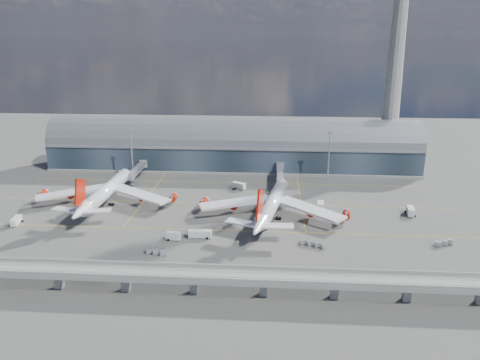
# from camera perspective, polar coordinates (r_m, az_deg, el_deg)

# --- Properties ---
(ground) EXTENTS (500.00, 500.00, 0.00)m
(ground) POSITION_cam_1_polar(r_m,az_deg,el_deg) (188.32, -2.88, -4.92)
(ground) COLOR #474744
(ground) RESTS_ON ground
(taxi_lines) EXTENTS (200.00, 80.12, 0.01)m
(taxi_lines) POSITION_cam_1_polar(r_m,az_deg,el_deg) (208.80, -2.17, -2.63)
(taxi_lines) COLOR gold
(taxi_lines) RESTS_ON ground
(terminal) EXTENTS (200.00, 30.00, 28.00)m
(terminal) POSITION_cam_1_polar(r_m,az_deg,el_deg) (258.90, -0.88, 3.96)
(terminal) COLOR #202C36
(terminal) RESTS_ON ground
(control_tower) EXTENTS (19.00, 19.00, 103.00)m
(control_tower) POSITION_cam_1_polar(r_m,az_deg,el_deg) (264.40, 18.31, 12.24)
(control_tower) COLOR gray
(control_tower) RESTS_ON ground
(guideway) EXTENTS (220.00, 8.50, 7.20)m
(guideway) POSITION_cam_1_polar(r_m,az_deg,el_deg) (136.89, -5.68, -11.58)
(guideway) COLOR gray
(guideway) RESTS_ON ground
(floodlight_mast_left) EXTENTS (3.00, 0.70, 25.70)m
(floodlight_mast_left) POSITION_cam_1_polar(r_m,az_deg,el_deg) (245.78, -13.06, 3.33)
(floodlight_mast_left) COLOR gray
(floodlight_mast_left) RESTS_ON ground
(floodlight_mast_right) EXTENTS (3.00, 0.70, 25.70)m
(floodlight_mast_right) POSITION_cam_1_polar(r_m,az_deg,el_deg) (236.84, 10.79, 2.95)
(floodlight_mast_right) COLOR gray
(floodlight_mast_right) RESTS_ON ground
(airliner_left) EXTENTS (62.42, 65.54, 20.01)m
(airliner_left) POSITION_cam_1_polar(r_m,az_deg,el_deg) (211.71, -16.12, -1.40)
(airliner_left) COLOR white
(airliner_left) RESTS_ON ground
(airliner_right) EXTENTS (62.04, 64.91, 20.67)m
(airliner_right) POSITION_cam_1_polar(r_m,az_deg,el_deg) (189.86, 3.92, -3.02)
(airliner_right) COLOR white
(airliner_right) RESTS_ON ground
(jet_bridge_left) EXTENTS (4.40, 28.00, 7.25)m
(jet_bridge_left) POSITION_cam_1_polar(r_m,az_deg,el_deg) (245.31, -12.37, 1.30)
(jet_bridge_left) COLOR gray
(jet_bridge_left) RESTS_ON ground
(jet_bridge_right) EXTENTS (4.40, 32.00, 7.25)m
(jet_bridge_right) POSITION_cam_1_polar(r_m,az_deg,el_deg) (233.72, 4.90, 0.86)
(jet_bridge_right) COLOR gray
(jet_bridge_right) RESTS_ON ground
(service_truck_0) EXTENTS (3.22, 7.10, 2.84)m
(service_truck_0) POSITION_cam_1_polar(r_m,az_deg,el_deg) (203.57, -25.63, -4.51)
(service_truck_0) COLOR silver
(service_truck_0) RESTS_ON ground
(service_truck_1) EXTENTS (5.29, 2.81, 3.00)m
(service_truck_1) POSITION_cam_1_polar(r_m,az_deg,el_deg) (171.92, -8.11, -6.79)
(service_truck_1) COLOR silver
(service_truck_1) RESTS_ON ground
(service_truck_2) EXTENTS (8.41, 2.79, 3.02)m
(service_truck_2) POSITION_cam_1_polar(r_m,az_deg,el_deg) (172.49, -4.89, -6.56)
(service_truck_2) COLOR silver
(service_truck_2) RESTS_ON ground
(service_truck_3) EXTENTS (3.52, 7.04, 3.26)m
(service_truck_3) POSITION_cam_1_polar(r_m,az_deg,el_deg) (205.13, 20.06, -3.60)
(service_truck_3) COLOR silver
(service_truck_3) RESTS_ON ground
(service_truck_4) EXTENTS (3.56, 6.05, 3.31)m
(service_truck_4) POSITION_cam_1_polar(r_m,az_deg,el_deg) (201.52, 9.75, -3.13)
(service_truck_4) COLOR silver
(service_truck_4) RESTS_ON ground
(service_truck_5) EXTENTS (7.08, 5.62, 3.24)m
(service_truck_5) POSITION_cam_1_polar(r_m,az_deg,el_deg) (224.69, -0.15, -0.70)
(service_truck_5) COLOR silver
(service_truck_5) RESTS_ON ground
(cargo_train_0) EXTENTS (8.03, 3.66, 1.76)m
(cargo_train_0) POSITION_cam_1_polar(r_m,az_deg,el_deg) (162.60, -10.17, -8.60)
(cargo_train_0) COLOR gray
(cargo_train_0) RESTS_ON ground
(cargo_train_1) EXTENTS (9.88, 5.47, 1.68)m
(cargo_train_1) POSITION_cam_1_polar(r_m,az_deg,el_deg) (167.58, 8.93, -7.73)
(cargo_train_1) COLOR gray
(cargo_train_1) RESTS_ON ground
(cargo_train_2) EXTENTS (7.83, 4.89, 1.76)m
(cargo_train_2) POSITION_cam_1_polar(r_m,az_deg,el_deg) (181.34, 23.61, -7.04)
(cargo_train_2) COLOR gray
(cargo_train_2) RESTS_ON ground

